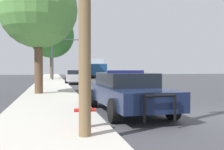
% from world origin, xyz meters
% --- Properties ---
extents(ground_plane, '(110.00, 110.00, 0.00)m').
position_xyz_m(ground_plane, '(0.00, 0.00, 0.00)').
color(ground_plane, '#3D3D42').
extents(sidewalk_left, '(3.00, 110.00, 0.13)m').
position_xyz_m(sidewalk_left, '(-5.10, 0.00, 0.07)').
color(sidewalk_left, '#BCB7AD').
rests_on(sidewalk_left, ground_plane).
extents(police_car, '(2.23, 5.41, 1.49)m').
position_xyz_m(police_car, '(-2.44, 1.26, 0.76)').
color(police_car, '#141E3D').
rests_on(police_car, ground_plane).
extents(fire_hydrant, '(0.53, 0.23, 0.85)m').
position_xyz_m(fire_hydrant, '(-4.23, -1.46, 0.58)').
color(fire_hydrant, red).
rests_on(fire_hydrant, sidewalk_left).
extents(traffic_light, '(3.65, 0.35, 4.91)m').
position_xyz_m(traffic_light, '(-3.45, 25.46, 3.61)').
color(traffic_light, '#424247').
rests_on(traffic_light, sidewalk_left).
extents(car_background_midblock, '(2.25, 4.35, 1.32)m').
position_xyz_m(car_background_midblock, '(-2.72, 19.05, 0.72)').
color(car_background_midblock, '#B7B7BC').
rests_on(car_background_midblock, ground_plane).
extents(car_background_distant, '(2.08, 4.07, 1.35)m').
position_xyz_m(car_background_distant, '(0.56, 34.42, 0.71)').
color(car_background_distant, black).
rests_on(car_background_distant, ground_plane).
extents(box_truck, '(3.05, 7.45, 2.94)m').
position_xyz_m(box_truck, '(1.55, 36.33, 1.59)').
color(box_truck, navy).
rests_on(box_truck, ground_plane).
extents(tree_sidewalk_near, '(4.40, 4.40, 6.95)m').
position_xyz_m(tree_sidewalk_near, '(-5.73, 8.06, 4.85)').
color(tree_sidewalk_near, brown).
rests_on(tree_sidewalk_near, sidewalk_left).
extents(tree_sidewalk_far, '(5.90, 5.90, 8.61)m').
position_xyz_m(tree_sidewalk_far, '(-4.99, 29.57, 5.78)').
color(tree_sidewalk_far, brown).
rests_on(tree_sidewalk_far, sidewalk_left).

